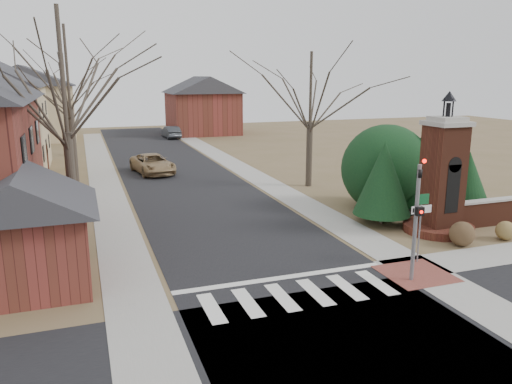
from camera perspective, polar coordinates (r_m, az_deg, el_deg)
name	(u,v)px	position (r m, az deg, el deg)	size (l,w,h in m)	color
ground	(309,305)	(16.39, 6.09, -12.73)	(120.00, 120.00, 0.00)	brown
main_street	(179,176)	(36.55, -8.81, 1.79)	(8.00, 70.00, 0.01)	black
cross_street	(358,353)	(14.07, 11.57, -17.60)	(120.00, 8.00, 0.01)	black
crosswalk_zone	(299,295)	(17.04, 4.92, -11.61)	(8.00, 2.20, 0.02)	silver
stop_bar	(282,278)	(18.29, 2.97, -9.77)	(8.00, 0.35, 0.02)	silver
sidewalk_right_main	(247,172)	(37.81, -1.04, 2.34)	(2.00, 60.00, 0.02)	gray
sidewalk_left	(104,181)	(36.00, -16.96, 1.20)	(2.00, 60.00, 0.02)	gray
curb_apron	(416,274)	(19.52, 17.80, -8.90)	(2.40, 2.40, 0.02)	brown
traffic_signal_pole	(417,211)	(18.10, 17.91, -2.04)	(0.28, 0.41, 4.50)	slate
sign_post	(421,214)	(20.11, 18.32, -2.45)	(0.90, 0.07, 2.75)	slate
brick_gate_monument	(442,186)	(24.43, 20.45, 0.60)	(3.20, 3.20, 6.47)	#572819
garage_left	(24,225)	(18.53, -25.03, -3.43)	(4.80, 4.80, 4.29)	maroon
house_distant_left	(25,102)	(61.57, -24.85, 9.33)	(10.80, 8.80, 8.53)	tan
house_distant_right	(202,104)	(63.03, -6.16, 9.97)	(8.80, 8.80, 7.30)	maroon
evergreen_near	(383,178)	(24.91, 14.35, 1.57)	(2.80, 2.80, 4.10)	#473D33
evergreen_mid	(425,164)	(27.72, 18.72, 3.07)	(3.40, 3.40, 4.70)	#473D33
evergreen_far	(468,178)	(28.38, 23.04, 1.49)	(2.40, 2.40, 3.30)	#473D33
evergreen_mass	(386,165)	(27.92, 14.63, 3.00)	(4.80, 4.80, 4.80)	black
bare_tree_0	(61,61)	(22.27, -21.39, 13.75)	(8.05, 8.05, 11.15)	#473D33
bare_tree_1	(66,61)	(35.27, -20.86, 13.82)	(8.40, 8.40, 11.64)	#473D33
bare_tree_2	(64,76)	(48.27, -21.09, 12.22)	(7.35, 7.35, 10.19)	#473D33
bare_tree_3	(311,82)	(32.42, 6.29, 12.33)	(7.00, 7.00, 9.70)	#473D33
pickup_truck	(153,164)	(37.91, -11.73, 3.17)	(2.36, 5.13, 1.42)	#9D7F55
distant_car	(171,132)	(59.06, -9.70, 6.77)	(1.49, 4.28, 1.41)	#34373C
dry_shrub_left	(462,234)	(23.12, 22.48, -4.44)	(1.07, 1.07, 1.07)	#503A24
dry_shrub_right	(506,231)	(24.78, 26.63, -3.97)	(0.85, 0.85, 0.85)	olive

